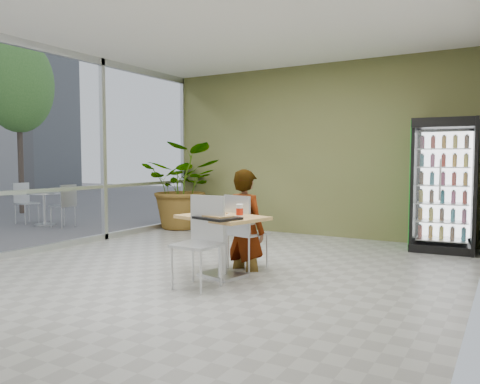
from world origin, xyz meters
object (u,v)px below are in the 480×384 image
at_px(chair_near, 202,233).
at_px(cafeteria_tray, 217,218).
at_px(soda_cup, 240,211).
at_px(beverage_fridge, 443,185).
at_px(dining_table, 222,233).
at_px(seated_woman, 246,231).
at_px(potted_plant, 184,186).
at_px(chair_far, 242,226).

distance_m(chair_near, cafeteria_tray, 0.25).
height_order(soda_cup, beverage_fridge, beverage_fridge).
distance_m(dining_table, seated_woman, 0.51).
bearing_deg(potted_plant, cafeteria_tray, -48.02).
xyz_separation_m(chair_far, soda_cup, (0.24, -0.49, 0.26)).
xyz_separation_m(chair_near, beverage_fridge, (2.08, 3.58, 0.43)).
distance_m(cafeteria_tray, potted_plant, 4.45).
bearing_deg(cafeteria_tray, chair_far, 98.00).
xyz_separation_m(dining_table, seated_woman, (0.04, 0.51, -0.03)).
xyz_separation_m(seated_woman, cafeteria_tray, (0.09, -0.81, 0.26)).
xyz_separation_m(chair_near, potted_plant, (-2.87, 3.47, 0.29)).
height_order(chair_far, chair_near, chair_near).
xyz_separation_m(beverage_fridge, potted_plant, (-4.95, -0.11, -0.14)).
bearing_deg(soda_cup, seated_woman, 112.47).
bearing_deg(soda_cup, beverage_fridge, 59.61).
distance_m(cafeteria_tray, beverage_fridge, 3.95).
bearing_deg(cafeteria_tray, beverage_fridge, 59.94).
bearing_deg(potted_plant, chair_far, -41.58).
bearing_deg(beverage_fridge, chair_near, -125.31).
height_order(chair_far, beverage_fridge, beverage_fridge).
xyz_separation_m(chair_far, seated_woman, (0.02, 0.05, -0.07)).
height_order(soda_cup, cafeteria_tray, soda_cup).
height_order(chair_far, cafeteria_tray, chair_far).
relative_size(chair_far, cafeteria_tray, 1.98).
bearing_deg(cafeteria_tray, chair_near, -121.13).
bearing_deg(chair_far, seated_woman, -100.59).
xyz_separation_m(cafeteria_tray, potted_plant, (-2.97, 3.30, 0.12)).
height_order(chair_far, seated_woman, seated_woman).
relative_size(chair_near, seated_woman, 0.64).
xyz_separation_m(dining_table, chair_near, (0.03, -0.47, 0.06)).
bearing_deg(chair_far, soda_cup, 127.97).
xyz_separation_m(seated_woman, beverage_fridge, (2.06, 2.60, 0.53)).
height_order(seated_woman, soda_cup, seated_woman).
relative_size(seated_woman, beverage_fridge, 0.78).
bearing_deg(cafeteria_tray, soda_cup, 63.88).
relative_size(chair_far, beverage_fridge, 0.47).
distance_m(soda_cup, cafeteria_tray, 0.31).
bearing_deg(beverage_fridge, soda_cup, -125.59).
bearing_deg(soda_cup, cafeteria_tray, -116.12).
bearing_deg(chair_near, chair_far, 90.94).
bearing_deg(dining_table, seated_woman, 85.63).
height_order(beverage_fridge, potted_plant, beverage_fridge).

